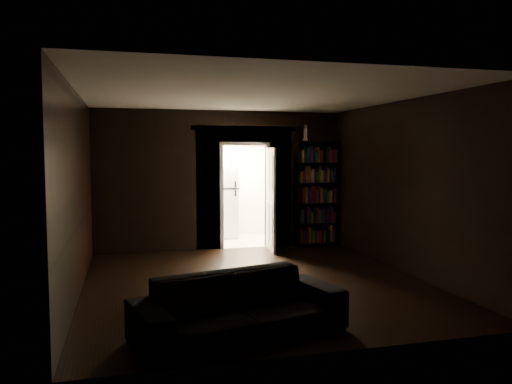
% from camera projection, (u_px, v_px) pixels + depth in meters
% --- Properties ---
extents(ground, '(5.50, 5.50, 0.00)m').
position_uv_depth(ground, '(255.00, 282.00, 7.52)').
color(ground, black).
rests_on(ground, ground).
extents(room_walls, '(5.02, 5.61, 2.84)m').
position_uv_depth(room_walls, '(238.00, 169.00, 8.42)').
color(room_walls, black).
rests_on(room_walls, ground).
extents(kitchen_alcove, '(2.20, 1.80, 2.60)m').
position_uv_depth(kitchen_alcove, '(233.00, 186.00, 11.29)').
color(kitchen_alcove, beige).
rests_on(kitchen_alcove, ground).
extents(sofa, '(2.41, 1.49, 0.86)m').
position_uv_depth(sofa, '(240.00, 297.00, 5.29)').
color(sofa, black).
rests_on(sofa, ground).
extents(bookshelf, '(0.94, 0.47, 2.20)m').
position_uv_depth(bookshelf, '(316.00, 194.00, 10.44)').
color(bookshelf, black).
rests_on(bookshelf, ground).
extents(refrigerator, '(0.75, 0.69, 1.65)m').
position_uv_depth(refrigerator, '(220.00, 202.00, 11.48)').
color(refrigerator, white).
rests_on(refrigerator, ground).
extents(door, '(0.14, 0.85, 2.05)m').
position_uv_depth(door, '(271.00, 200.00, 9.90)').
color(door, silver).
rests_on(door, ground).
extents(figurine, '(0.14, 0.14, 0.33)m').
position_uv_depth(figurine, '(305.00, 133.00, 10.28)').
color(figurine, silver).
rests_on(figurine, bookshelf).
extents(bottles, '(0.69, 0.22, 0.28)m').
position_uv_depth(bottles, '(222.00, 160.00, 11.43)').
color(bottles, black).
rests_on(bottles, refrigerator).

